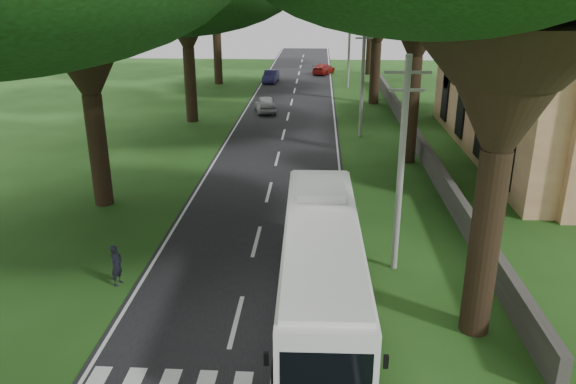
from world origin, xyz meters
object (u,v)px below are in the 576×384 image
object	(u,v)px
church	(575,78)
coach_bus	(321,268)
distant_car_a	(265,104)
pedestrian	(117,265)
distant_car_c	(324,69)
pole_far	(349,47)
pole_near	(401,163)
distant_car_b	(271,76)
pole_mid	(363,77)

from	to	relation	value
church	coach_bus	world-z (taller)	church
distant_car_a	pedestrian	xyz separation A→B (m)	(-2.58, -29.46, 0.05)
pedestrian	distant_car_c	bearing A→B (deg)	6.96
pedestrian	distant_car_a	bearing A→B (deg)	10.35
coach_bus	distant_car_a	world-z (taller)	coach_bus
pole_far	pedestrian	bearing A→B (deg)	-103.57
distant_car_c	pedestrian	distance (m)	52.04
pole_far	distant_car_a	xyz separation A→B (m)	(-7.52, -12.36, -3.47)
pole_far	pole_near	bearing A→B (deg)	-90.00
pole_far	coach_bus	distance (m)	43.67
church	pole_far	xyz separation A→B (m)	(-12.36, 24.45, -0.73)
pole_far	coach_bus	world-z (taller)	pole_far
church	pole_far	world-z (taller)	church
pole_near	pole_far	size ratio (longest dim) A/B	1.00
pole_near	distant_car_b	size ratio (longest dim) A/B	2.02
distant_car_c	pole_far	bearing A→B (deg)	124.27
pole_mid	distant_car_c	distance (m)	29.97
church	pole_near	distance (m)	19.88
pole_mid	pole_near	bearing A→B (deg)	-90.00
pole_mid	pedestrian	size ratio (longest dim) A/B	5.23
pole_far	pedestrian	world-z (taller)	pole_far
pole_near	church	bearing A→B (deg)	51.50
coach_bus	pedestrian	bearing A→B (deg)	165.94
pole_near	distant_car_c	world-z (taller)	pole_near
church	pedestrian	world-z (taller)	church
pole_near	distant_car_c	xyz separation A→B (m)	(-2.50, 49.66, -3.53)
church	coach_bus	size ratio (longest dim) A/B	2.13
coach_bus	distant_car_b	bearing A→B (deg)	95.85
pole_mid	distant_car_c	xyz separation A→B (m)	(-2.50, 29.66, -3.53)
distant_car_b	pole_mid	bearing A→B (deg)	-66.33
distant_car_a	coach_bus	bearing A→B (deg)	86.51
pole_far	distant_car_a	bearing A→B (deg)	-121.31
church	distant_car_a	bearing A→B (deg)	148.68
pole_mid	pedestrian	distance (m)	24.28
pole_mid	distant_car_a	bearing A→B (deg)	134.53
distant_car_a	distant_car_b	world-z (taller)	distant_car_a
pole_mid	distant_car_b	world-z (taller)	pole_mid
distant_car_b	pedestrian	xyz separation A→B (m)	(-1.74, -44.91, 0.08)
church	distant_car_c	size ratio (longest dim) A/B	5.60
distant_car_b	pedestrian	bearing A→B (deg)	-88.45
church	coach_bus	xyz separation A→B (m)	(-15.16, -19.06, -3.13)
distant_car_a	distant_car_b	size ratio (longest dim) A/B	1.01
church	pole_far	bearing A→B (deg)	116.82
pole_near	pole_mid	bearing A→B (deg)	90.00
coach_bus	pedestrian	world-z (taller)	coach_bus
distant_car_b	distant_car_c	bearing A→B (deg)	52.00
church	distant_car_c	world-z (taller)	church
pole_near	pole_mid	distance (m)	20.00
church	pole_near	world-z (taller)	church
church	pole_mid	size ratio (longest dim) A/B	3.00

